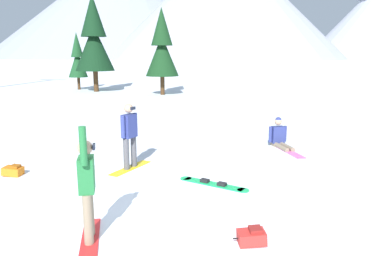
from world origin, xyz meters
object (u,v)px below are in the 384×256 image
at_px(backpack_red, 252,237).
at_px(pine_tree_tall, 94,39).
at_px(pine_tree_leaning, 162,48).
at_px(pine_tree_broad, 77,59).
at_px(snowboarder_foreground, 87,187).
at_px(backpack_orange, 13,171).
at_px(loose_snowboard_near_right, 213,184).
at_px(snowboarder_background, 280,137).
at_px(snowboarder_midground, 129,135).

bearing_deg(backpack_red, pine_tree_tall, 118.82).
bearing_deg(pine_tree_leaning, pine_tree_tall, 166.89).
height_order(pine_tree_broad, pine_tree_tall, pine_tree_tall).
height_order(snowboarder_foreground, pine_tree_tall, pine_tree_tall).
bearing_deg(backpack_orange, snowboarder_foreground, -40.39).
bearing_deg(loose_snowboard_near_right, pine_tree_broad, 122.63).
bearing_deg(backpack_red, snowboarder_background, 82.67).
height_order(snowboarder_background, loose_snowboard_near_right, snowboarder_background).
relative_size(pine_tree_broad, pine_tree_tall, 0.63).
relative_size(snowboarder_foreground, backpack_red, 3.57).
distance_m(snowboarder_background, pine_tree_broad, 23.30).
xyz_separation_m(snowboarder_midground, snowboarder_background, (4.08, 3.05, -0.59)).
distance_m(snowboarder_foreground, pine_tree_broad, 27.09).
xyz_separation_m(backpack_orange, pine_tree_tall, (-6.46, 20.06, 3.95)).
relative_size(backpack_orange, pine_tree_tall, 0.07).
distance_m(snowboarder_midground, backpack_orange, 3.03).
relative_size(loose_snowboard_near_right, backpack_orange, 3.28).
bearing_deg(loose_snowboard_near_right, snowboarder_foreground, -120.02).
bearing_deg(pine_tree_leaning, backpack_red, -72.55).
distance_m(snowboarder_background, backpack_red, 6.67).
xyz_separation_m(snowboarder_midground, pine_tree_broad, (-11.31, 20.40, 1.63)).
relative_size(loose_snowboard_near_right, pine_tree_broad, 0.38).
height_order(backpack_red, pine_tree_leaning, pine_tree_leaning).
distance_m(snowboarder_foreground, snowboarder_background, 7.78).
height_order(loose_snowboard_near_right, backpack_red, backpack_red).
distance_m(loose_snowboard_near_right, pine_tree_leaning, 19.74).
relative_size(loose_snowboard_near_right, backpack_red, 3.20).
relative_size(snowboarder_midground, pine_tree_tall, 0.23).
height_order(pine_tree_leaning, pine_tree_tall, pine_tree_tall).
xyz_separation_m(snowboarder_foreground, backpack_orange, (-3.33, 2.83, -0.80)).
bearing_deg(backpack_red, snowboarder_midground, 132.23).
bearing_deg(snowboarder_foreground, backpack_red, 6.80).
xyz_separation_m(snowboarder_background, pine_tree_broad, (-15.40, 17.35, 2.23)).
bearing_deg(backpack_orange, loose_snowboard_near_right, 1.68).
xyz_separation_m(backpack_orange, pine_tree_broad, (-8.59, 21.44, 2.43)).
height_order(backpack_red, pine_tree_tall, pine_tree_tall).
bearing_deg(pine_tree_leaning, pine_tree_broad, 160.93).
bearing_deg(loose_snowboard_near_right, snowboarder_midground, 158.83).
bearing_deg(pine_tree_tall, backpack_orange, -72.16).
bearing_deg(backpack_red, snowboarder_foreground, -173.20).
relative_size(backpack_orange, pine_tree_leaning, 0.09).
xyz_separation_m(snowboarder_midground, pine_tree_leaning, (-3.44, 17.68, 2.47)).
bearing_deg(backpack_orange, snowboarder_background, 31.03).
bearing_deg(backpack_red, pine_tree_leaning, 107.45).
distance_m(snowboarder_midground, snowboarder_background, 5.13).
relative_size(snowboarder_midground, backpack_red, 3.17).
bearing_deg(pine_tree_tall, snowboarder_midground, -64.22).
height_order(snowboarder_foreground, loose_snowboard_near_right, snowboarder_foreground).
height_order(snowboarder_midground, loose_snowboard_near_right, snowboarder_midground).
height_order(snowboarder_foreground, backpack_orange, snowboarder_foreground).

